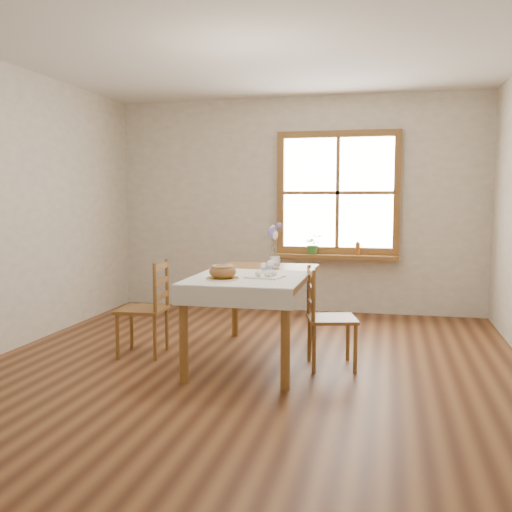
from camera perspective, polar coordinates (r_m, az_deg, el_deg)
The scene contains 18 objects.
ground at distance 4.77m, azimuth -0.83°, elevation -11.19°, with size 5.00×5.00×0.00m, color brown.
room_walls at distance 4.57m, azimuth -0.86°, elevation 9.73°, with size 4.60×5.10×2.65m.
window at distance 6.92m, azimuth 8.17°, elevation 6.28°, with size 1.46×0.08×1.46m.
window_sill at distance 6.89m, azimuth 8.03°, elevation -0.06°, with size 1.46×0.20×0.05m.
dining_table at distance 4.90m, azimuth 0.00°, elevation -2.73°, with size 0.90×1.60×0.75m.
table_linen at distance 4.60m, azimuth -0.86°, elevation -2.18°, with size 0.91×0.99×0.01m, color white.
chair_left at distance 5.17m, azimuth -11.31°, elevation -5.13°, with size 0.39×0.41×0.84m, color brown, non-canonical shape.
chair_right at distance 4.77m, azimuth 7.60°, elevation -6.09°, with size 0.39×0.41×0.83m, color brown, non-canonical shape.
bread_plate at distance 4.48m, azimuth -3.35°, elevation -2.26°, with size 0.25×0.25×0.01m, color white.
bread_loaf at distance 4.47m, azimuth -3.36°, elevation -1.43°, with size 0.21×0.21×0.12m, color #9C5F37.
egg_napkin at distance 4.58m, azimuth 0.89°, elevation -2.07°, with size 0.28×0.23×0.01m, color white.
eggs at distance 4.58m, azimuth 0.90°, elevation -1.71°, with size 0.21×0.19×0.05m, color white, non-canonical shape.
salt_shaker at distance 4.85m, azimuth 0.76°, elevation -1.17°, with size 0.05×0.05×0.09m, color white.
pepper_shaker at distance 4.88m, azimuth 1.42°, elevation -1.03°, with size 0.05×0.05×0.10m, color white.
flower_vase at distance 5.22m, azimuth 1.91°, elevation -0.70°, with size 0.09×0.09×0.10m, color white.
lavender_bouquet at distance 5.20m, azimuth 1.91°, elevation 1.54°, with size 0.16×0.16×0.31m, color #705CA3, non-canonical shape.
potted_plant at distance 6.90m, azimuth 5.76°, elevation 0.96°, with size 0.21×0.24×0.18m, color #35712D.
amber_bottle at distance 6.86m, azimuth 10.13°, elevation 0.77°, with size 0.06×0.06×0.16m, color #9D551D.
Camera 1 is at (1.10, -4.42, 1.41)m, focal length 40.00 mm.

